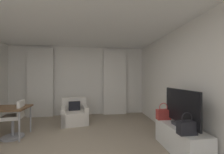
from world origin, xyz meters
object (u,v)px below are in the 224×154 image
desk_chair (15,121)px  handbag_primary (163,114)px  tv_console (180,139)px  armchair (75,115)px  tv_flatscreen (181,109)px  handbag_secondary (187,127)px

desk_chair → handbag_primary: 3.50m
tv_console → handbag_primary: 0.58m
armchair → tv_flatscreen: 3.11m
desk_chair → handbag_primary: bearing=-11.2°
tv_flatscreen → armchair: bearing=137.7°
armchair → tv_flatscreen: tv_flatscreen is taller
armchair → handbag_secondary: 3.23m
armchair → handbag_primary: 2.70m
armchair → handbag_primary: bearing=-36.6°
desk_chair → handbag_secondary: (3.40, -1.50, 0.23)m
tv_flatscreen → handbag_primary: (-0.12, 0.47, -0.22)m
armchair → tv_flatscreen: bearing=-42.3°
handbag_secondary → tv_flatscreen: bearing=68.4°
armchair → handbag_secondary: size_ratio=2.50×
handbag_primary → desk_chair: bearing=168.8°
armchair → handbag_primary: size_ratio=2.50×
tv_flatscreen → handbag_secondary: bearing=-111.6°
tv_console → tv_flatscreen: tv_flatscreen is taller
tv_flatscreen → handbag_secondary: 0.44m
desk_chair → tv_flatscreen: size_ratio=0.88×
handbag_primary → armchair: bearing=143.4°
armchair → handbag_primary: handbag_primary is taller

